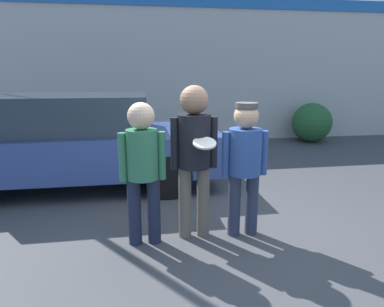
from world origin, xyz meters
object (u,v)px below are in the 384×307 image
(parked_car_near, at_px, (78,141))
(shrub, at_px, (312,123))
(person_left, at_px, (143,163))
(person_right, at_px, (245,158))
(person_middle_with_frisbee, at_px, (194,148))

(parked_car_near, bearing_deg, shrub, 26.88)
(person_left, bearing_deg, person_right, 1.82)
(person_middle_with_frisbee, bearing_deg, person_left, -172.00)
(person_left, distance_m, parked_car_near, 2.49)
(person_left, relative_size, person_right, 1.02)
(person_middle_with_frisbee, distance_m, parked_car_near, 2.74)
(person_right, height_order, parked_car_near, person_right)
(person_right, distance_m, parked_car_near, 3.15)
(shrub, bearing_deg, person_left, -132.72)
(person_middle_with_frisbee, distance_m, shrub, 6.70)
(shrub, bearing_deg, parked_car_near, -153.12)
(parked_car_near, relative_size, shrub, 4.26)
(person_right, xyz_separation_m, shrub, (3.65, 5.20, -0.41))
(person_left, height_order, person_middle_with_frisbee, person_middle_with_frisbee)
(person_right, bearing_deg, person_middle_with_frisbee, 175.58)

